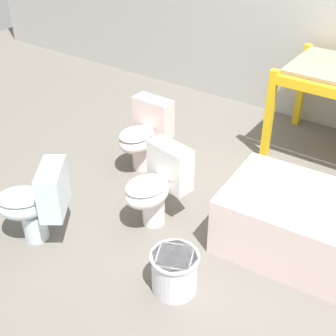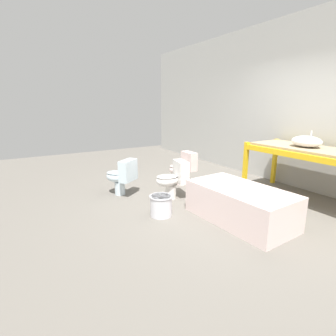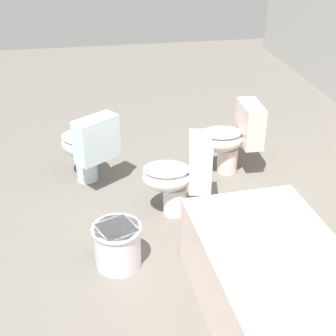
{
  "view_description": "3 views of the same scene",
  "coord_description": "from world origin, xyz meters",
  "px_view_note": "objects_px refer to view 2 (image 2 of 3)",
  "views": [
    {
      "loc": [
        0.99,
        -2.97,
        2.5
      ],
      "look_at": [
        -0.58,
        -0.7,
        0.66
      ],
      "focal_mm": 50.0,
      "sensor_mm": 36.0,
      "label": 1
    },
    {
      "loc": [
        2.86,
        -2.84,
        1.61
      ],
      "look_at": [
        -0.79,
        -0.65,
        0.55
      ],
      "focal_mm": 28.0,
      "sensor_mm": 36.0,
      "label": 2
    },
    {
      "loc": [
        2.25,
        -1.19,
        2.16
      ],
      "look_at": [
        -0.73,
        -0.66,
        0.45
      ],
      "focal_mm": 50.0,
      "sensor_mm": 36.0,
      "label": 3
    }
  ],
  "objects_px": {
    "sink_basin": "(307,141)",
    "toilet_near": "(173,178)",
    "bathtub_main": "(240,202)",
    "toilet_far": "(183,167)",
    "toilet_extra": "(121,176)",
    "bucket_white": "(161,205)"
  },
  "relations": [
    {
      "from": "sink_basin",
      "to": "toilet_near",
      "type": "bearing_deg",
      "value": -123.17
    },
    {
      "from": "bathtub_main",
      "to": "toilet_far",
      "type": "relative_size",
      "value": 2.29
    },
    {
      "from": "toilet_extra",
      "to": "bucket_white",
      "type": "height_order",
      "value": "toilet_extra"
    },
    {
      "from": "sink_basin",
      "to": "toilet_extra",
      "type": "relative_size",
      "value": 0.75
    },
    {
      "from": "sink_basin",
      "to": "toilet_far",
      "type": "xyz_separation_m",
      "value": [
        -1.76,
        -1.21,
        -0.65
      ]
    },
    {
      "from": "sink_basin",
      "to": "toilet_far",
      "type": "bearing_deg",
      "value": -145.47
    },
    {
      "from": "toilet_far",
      "to": "toilet_extra",
      "type": "height_order",
      "value": "same"
    },
    {
      "from": "bucket_white",
      "to": "bathtub_main",
      "type": "bearing_deg",
      "value": 50.54
    },
    {
      "from": "toilet_far",
      "to": "toilet_extra",
      "type": "distance_m",
      "value": 1.29
    },
    {
      "from": "bathtub_main",
      "to": "bucket_white",
      "type": "distance_m",
      "value": 1.12
    },
    {
      "from": "sink_basin",
      "to": "toilet_near",
      "type": "distance_m",
      "value": 2.26
    },
    {
      "from": "sink_basin",
      "to": "bathtub_main",
      "type": "bearing_deg",
      "value": -87.94
    },
    {
      "from": "sink_basin",
      "to": "toilet_near",
      "type": "height_order",
      "value": "sink_basin"
    },
    {
      "from": "toilet_extra",
      "to": "toilet_far",
      "type": "bearing_deg",
      "value": 143.49
    },
    {
      "from": "bathtub_main",
      "to": "toilet_extra",
      "type": "relative_size",
      "value": 2.29
    },
    {
      "from": "toilet_far",
      "to": "bucket_white",
      "type": "relative_size",
      "value": 1.95
    },
    {
      "from": "bathtub_main",
      "to": "toilet_far",
      "type": "distance_m",
      "value": 1.84
    },
    {
      "from": "toilet_near",
      "to": "bucket_white",
      "type": "relative_size",
      "value": 1.95
    },
    {
      "from": "sink_basin",
      "to": "bathtub_main",
      "type": "height_order",
      "value": "sink_basin"
    },
    {
      "from": "sink_basin",
      "to": "bucket_white",
      "type": "relative_size",
      "value": 1.45
    },
    {
      "from": "toilet_far",
      "to": "toilet_near",
      "type": "bearing_deg",
      "value": -44.36
    },
    {
      "from": "bathtub_main",
      "to": "bucket_white",
      "type": "relative_size",
      "value": 4.46
    }
  ]
}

